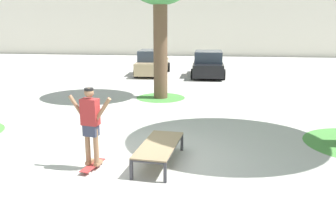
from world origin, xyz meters
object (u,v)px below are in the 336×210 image
skate_box (159,146)px  skater (91,121)px  car_tan (153,63)px  skateboard (93,165)px  car_black (208,65)px

skate_box → skater: 1.60m
car_tan → skateboard: bearing=-85.2°
car_tan → car_black: same height
car_black → skate_box: bearing=-93.5°
skate_box → skateboard: 1.50m
skateboard → skater: bearing=79.7°
skate_box → car_tan: car_tan is taller
skate_box → car_black: 13.47m
skate_box → car_black: car_black is taller
skateboard → car_tan: 14.30m
skater → car_black: (2.21, 13.93, -0.38)m
skater → car_black: size_ratio=0.40×
skateboard → car_black: size_ratio=0.19×
skater → car_tan: bearing=94.8°
skater → car_tan: (-1.19, 14.23, -0.38)m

